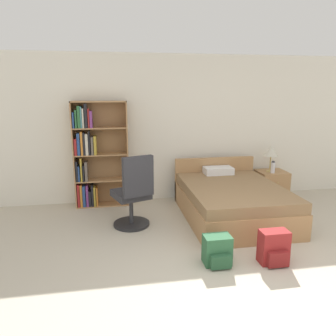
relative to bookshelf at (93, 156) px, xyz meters
The scene contains 10 objects.
ground_plane 3.55m from the bookshelf, 61.00° to the right, with size 14.00×14.00×0.00m, color #BCB29E.
wall_back 1.73m from the bookshelf, ahead, with size 9.00×0.06×2.60m.
bookshelf is the anchor object (origin of this frame).
bed 2.42m from the bookshelf, 22.86° to the right, with size 1.46×1.99×0.79m.
office_chair 1.29m from the bookshelf, 60.84° to the right, with size 0.62×0.68×1.11m.
nightstand 3.33m from the bookshelf, ahead, with size 0.52×0.50×0.50m.
table_lamp 3.21m from the bookshelf, ahead, with size 0.26×0.26×0.49m.
water_bottle 3.23m from the bookshelf, ahead, with size 0.08×0.08×0.22m.
backpack_red 3.28m from the bookshelf, 48.16° to the right, with size 0.33×0.26×0.40m.
backpack_green 2.82m from the bookshelf, 57.17° to the right, with size 0.31×0.29×0.35m.
Camera 1 is at (-1.35, -2.60, 1.98)m, focal length 35.00 mm.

